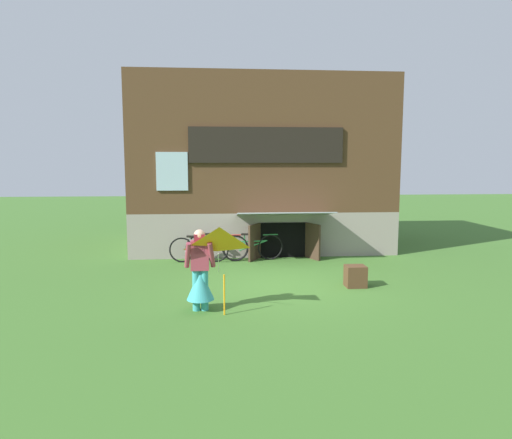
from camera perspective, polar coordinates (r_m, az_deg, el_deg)
ground_plane at (r=10.58m, az=2.99°, el=-8.17°), size 60.00×60.00×0.00m
log_house at (r=15.62m, az=0.37°, el=6.87°), size 8.11×5.99×5.46m
person at (r=8.62m, az=-7.10°, el=-7.23°), size 0.61×0.52×1.56m
kite at (r=7.93m, az=-4.63°, el=-3.96°), size 0.96×1.00×1.56m
bicycle_green at (r=12.98m, az=-0.37°, el=-3.55°), size 1.76×0.28×0.80m
bicycle_red at (r=12.96m, az=-5.00°, el=-3.57°), size 1.80×0.08×0.82m
bicycle_silver at (r=12.87m, az=-7.27°, el=-3.77°), size 1.69×0.11×0.77m
wooden_crate at (r=10.52m, az=12.51°, el=-7.04°), size 0.45×0.38×0.49m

